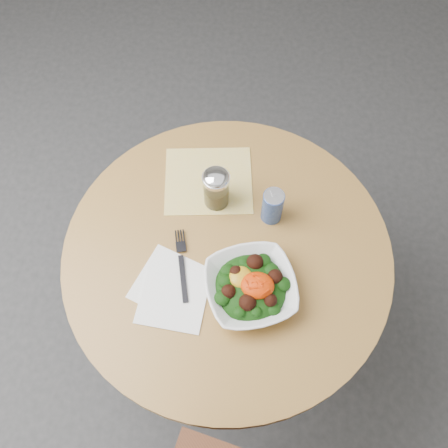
% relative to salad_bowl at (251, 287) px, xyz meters
% --- Properties ---
extents(ground, '(6.00, 6.00, 0.00)m').
position_rel_salad_bowl_xyz_m(ground, '(-0.07, 0.11, -0.78)').
color(ground, '#313134').
rests_on(ground, ground).
extents(table, '(0.90, 0.90, 0.75)m').
position_rel_salad_bowl_xyz_m(table, '(-0.07, 0.11, -0.23)').
color(table, black).
rests_on(table, ground).
extents(cloth_napkin, '(0.27, 0.25, 0.00)m').
position_rel_salad_bowl_xyz_m(cloth_napkin, '(-0.14, 0.33, -0.03)').
color(cloth_napkin, '#DBA90B').
rests_on(cloth_napkin, table).
extents(paper_napkins, '(0.22, 0.24, 0.00)m').
position_rel_salad_bowl_xyz_m(paper_napkins, '(-0.20, -0.01, -0.03)').
color(paper_napkins, white).
rests_on(paper_napkins, table).
extents(salad_bowl, '(0.29, 0.29, 0.09)m').
position_rel_salad_bowl_xyz_m(salad_bowl, '(0.00, 0.00, 0.00)').
color(salad_bowl, white).
rests_on(salad_bowl, table).
extents(fork, '(0.06, 0.21, 0.00)m').
position_rel_salad_bowl_xyz_m(fork, '(-0.19, 0.07, -0.03)').
color(fork, black).
rests_on(fork, table).
extents(spice_shaker, '(0.08, 0.08, 0.14)m').
position_rel_salad_bowl_xyz_m(spice_shaker, '(-0.11, 0.27, 0.03)').
color(spice_shaker, silver).
rests_on(spice_shaker, table).
extents(beverage_can, '(0.06, 0.06, 0.11)m').
position_rel_salad_bowl_xyz_m(beverage_can, '(0.05, 0.23, 0.02)').
color(beverage_can, navy).
rests_on(beverage_can, table).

